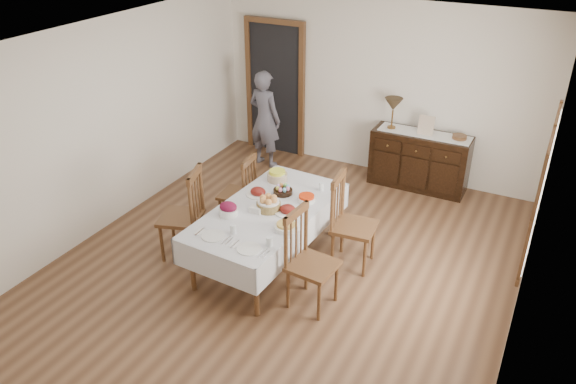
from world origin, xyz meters
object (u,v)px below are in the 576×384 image
at_px(table_lamp, 393,105).
at_px(dining_table, 268,216).
at_px(sideboard, 419,160).
at_px(person, 265,116).
at_px(chair_left_near, 185,213).
at_px(chair_right_near, 308,259).
at_px(chair_right_far, 350,221).
at_px(chair_left_far, 240,191).

bearing_deg(table_lamp, dining_table, -101.93).
relative_size(sideboard, person, 0.86).
xyz_separation_m(chair_left_near, chair_right_near, (1.66, -0.16, -0.02)).
relative_size(chair_right_near, sideboard, 0.79).
bearing_deg(chair_right_far, dining_table, 110.20).
bearing_deg(chair_right_near, sideboard, 0.05).
bearing_deg(chair_left_near, table_lamp, 135.31).
bearing_deg(dining_table, chair_right_far, 28.87).
xyz_separation_m(dining_table, chair_left_far, (-0.71, 0.56, -0.13)).
xyz_separation_m(chair_left_near, person, (-0.43, 2.66, 0.24)).
bearing_deg(chair_right_near, dining_table, 62.69).
distance_m(chair_right_near, sideboard, 3.18).
bearing_deg(chair_left_far, sideboard, 134.81).
height_order(sideboard, table_lamp, table_lamp).
distance_m(chair_left_near, sideboard, 3.59).
bearing_deg(dining_table, chair_left_far, 145.25).
distance_m(dining_table, sideboard, 2.89).
bearing_deg(table_lamp, chair_left_near, -116.55).
height_order(chair_left_near, chair_right_far, chair_left_near).
bearing_deg(chair_right_far, chair_left_far, 78.85).
distance_m(dining_table, chair_right_far, 0.93).
relative_size(chair_left_far, table_lamp, 2.14).
height_order(dining_table, table_lamp, table_lamp).
distance_m(dining_table, chair_left_near, 0.98).
bearing_deg(person, chair_right_near, 135.69).
height_order(sideboard, person, person).
xyz_separation_m(chair_left_far, sideboard, (1.74, 2.13, -0.08)).
height_order(dining_table, chair_left_far, chair_left_far).
bearing_deg(table_lamp, chair_left_far, -121.13).
bearing_deg(sideboard, dining_table, -110.86).
xyz_separation_m(chair_right_near, person, (-2.09, 2.82, 0.26)).
bearing_deg(sideboard, chair_right_near, -95.24).
xyz_separation_m(chair_left_far, chair_right_near, (1.45, -1.03, 0.06)).
distance_m(chair_left_near, table_lamp, 3.41).
bearing_deg(chair_left_near, dining_table, 90.46).
xyz_separation_m(sideboard, person, (-2.38, -0.34, 0.39)).
relative_size(dining_table, chair_right_far, 1.89).
bearing_deg(chair_left_near, chair_right_near, 66.46).
height_order(dining_table, chair_left_near, chair_left_near).
bearing_deg(chair_right_far, sideboard, -9.85).
relative_size(dining_table, chair_right_near, 1.94).
distance_m(chair_left_near, chair_right_far, 1.91).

